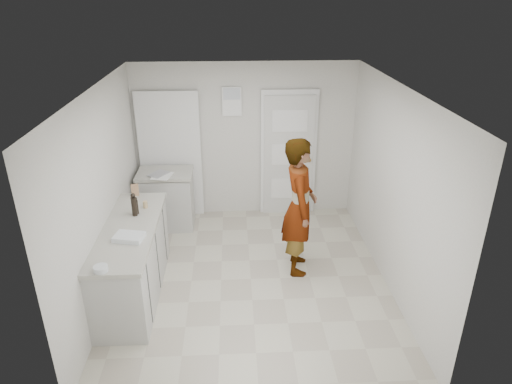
{
  "coord_description": "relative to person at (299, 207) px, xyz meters",
  "views": [
    {
      "loc": [
        -0.2,
        -4.99,
        3.52
      ],
      "look_at": [
        0.09,
        0.4,
        1.07
      ],
      "focal_mm": 32.0,
      "sensor_mm": 36.0,
      "label": 1
    }
  ],
  "objects": [
    {
      "name": "egg_bowl",
      "position": [
        -2.18,
        -1.34,
        0.03
      ],
      "size": [
        0.14,
        0.14,
        0.06
      ],
      "color": "silver",
      "rests_on": "main_counter"
    },
    {
      "name": "person",
      "position": [
        0.0,
        0.0,
        0.0
      ],
      "size": [
        0.48,
        0.7,
        1.85
      ],
      "primitive_type": "imported",
      "rotation": [
        0.0,
        0.0,
        1.51
      ],
      "color": "silver",
      "rests_on": "ground"
    },
    {
      "name": "room_shell",
      "position": [
        -0.81,
        1.71,
        0.1
      ],
      "size": [
        4.0,
        4.0,
        4.0
      ],
      "color": "beige",
      "rests_on": "ground"
    },
    {
      "name": "oil_cruet_b",
      "position": [
        -2.07,
        -0.13,
        0.14
      ],
      "size": [
        0.07,
        0.07,
        0.3
      ],
      "color": "black",
      "rests_on": "main_counter"
    },
    {
      "name": "side_counter",
      "position": [
        -1.89,
        1.31,
        -0.5
      ],
      "size": [
        0.84,
        0.61,
        0.93
      ],
      "color": "#BABAB6",
      "rests_on": "ground"
    },
    {
      "name": "baking_dish",
      "position": [
        -2.02,
        -0.72,
        0.03
      ],
      "size": [
        0.36,
        0.29,
        0.06
      ],
      "rotation": [
        0.0,
        0.0,
        -0.2
      ],
      "color": "silver",
      "rests_on": "main_counter"
    },
    {
      "name": "oil_cruet_a",
      "position": [
        -2.06,
        -0.08,
        0.11
      ],
      "size": [
        0.06,
        0.06,
        0.23
      ],
      "color": "black",
      "rests_on": "main_counter"
    },
    {
      "name": "spice_jar",
      "position": [
        -1.97,
        0.08,
        0.05
      ],
      "size": [
        0.06,
        0.06,
        0.09
      ],
      "primitive_type": "cylinder",
      "color": "tan",
      "rests_on": "main_counter"
    },
    {
      "name": "main_counter",
      "position": [
        -2.09,
        -0.44,
        -0.5
      ],
      "size": [
        0.64,
        1.96,
        0.93
      ],
      "color": "#BABAB6",
      "rests_on": "ground"
    },
    {
      "name": "ground",
      "position": [
        -0.64,
        -0.24,
        -0.92
      ],
      "size": [
        4.0,
        4.0,
        0.0
      ],
      "primitive_type": "plane",
      "color": "#ABA290",
      "rests_on": "ground"
    },
    {
      "name": "cake_mix_box",
      "position": [
        -2.17,
        0.46,
        0.08
      ],
      "size": [
        0.11,
        0.07,
        0.16
      ],
      "primitive_type": "cube",
      "rotation": [
        0.0,
        0.0,
        0.22
      ],
      "color": "#A17050",
      "rests_on": "main_counter"
    },
    {
      "name": "papers",
      "position": [
        -1.91,
        1.14,
        0.01
      ],
      "size": [
        0.32,
        0.38,
        0.01
      ],
      "primitive_type": "cube",
      "rotation": [
        0.0,
        0.0,
        -0.21
      ],
      "color": "white",
      "rests_on": "side_counter"
    }
  ]
}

